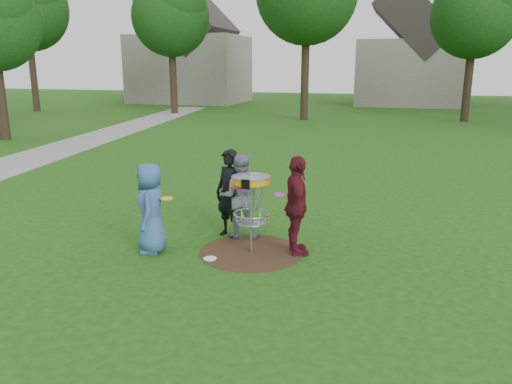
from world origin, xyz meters
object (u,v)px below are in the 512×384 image
(player_black, at_px, (229,194))
(player_maroon, at_px, (297,206))
(disc_golf_basket, at_px, (251,195))
(player_grey, at_px, (240,196))
(player_blue, at_px, (151,208))

(player_black, height_order, player_maroon, player_maroon)
(player_maroon, bearing_deg, disc_golf_basket, 80.95)
(player_grey, bearing_deg, disc_golf_basket, 105.93)
(player_black, height_order, disc_golf_basket, player_black)
(player_black, relative_size, disc_golf_basket, 1.20)
(player_grey, distance_m, player_maroon, 1.32)
(player_blue, xyz_separation_m, player_grey, (1.22, 1.15, 0.01))
(player_grey, xyz_separation_m, disc_golf_basket, (0.44, -0.74, 0.23))
(player_blue, xyz_separation_m, player_maroon, (2.41, 0.57, 0.07))
(player_grey, bearing_deg, player_maroon, 138.96)
(player_grey, bearing_deg, player_black, -6.82)
(player_grey, distance_m, disc_golf_basket, 0.88)
(player_blue, relative_size, player_maroon, 0.92)
(player_black, xyz_separation_m, player_maroon, (1.38, -0.56, 0.02))
(player_blue, xyz_separation_m, player_black, (1.03, 1.13, 0.05))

